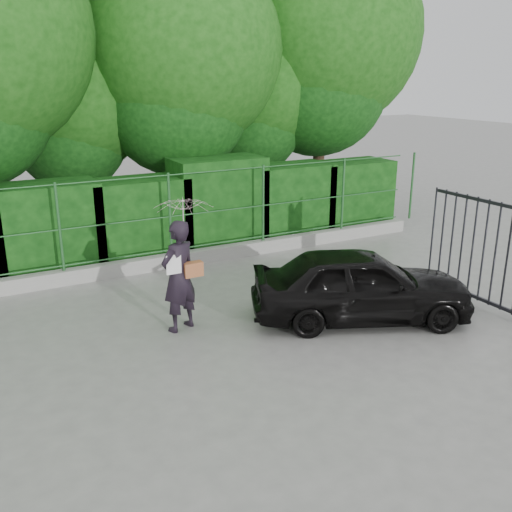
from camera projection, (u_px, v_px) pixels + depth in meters
name	position (u px, v px, depth m)	size (l,w,h in m)	color
ground	(251.00, 355.00, 8.69)	(80.00, 80.00, 0.00)	gray
kerb	(155.00, 263.00, 12.41)	(14.00, 0.25, 0.30)	#9E9E99
fence	(162.00, 215.00, 12.19)	(14.13, 0.06, 1.80)	#225627
hedge	(129.00, 216.00, 12.89)	(14.20, 1.20, 2.25)	black
trees	(147.00, 52.00, 14.28)	(17.10, 6.15, 8.08)	black
gate	(507.00, 251.00, 9.80)	(0.22, 2.33, 2.36)	black
woman	(182.00, 246.00, 9.21)	(1.03, 0.97, 2.22)	black
car	(361.00, 285.00, 9.78)	(1.50, 3.74, 1.27)	black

